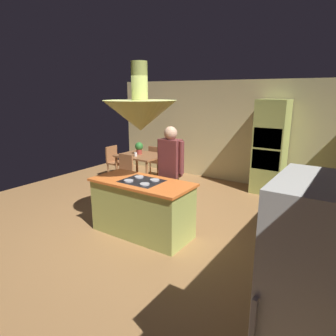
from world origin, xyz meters
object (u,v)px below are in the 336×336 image
object	(u,v)px
dining_table	(141,159)
person_at_island	(170,168)
kitchen_island	(142,207)
refrigerator	(324,322)
chair_facing_island	(123,170)
potted_plant_on_table	(139,147)
oven_tower	(270,147)
chair_at_corner	(115,160)
chair_by_back_wall	(157,160)
cup_on_table	(136,154)

from	to	relation	value
dining_table	person_at_island	world-z (taller)	person_at_island
kitchen_island	refrigerator	distance (m)	3.31
refrigerator	person_at_island	size ratio (longest dim) A/B	1.05
chair_facing_island	potted_plant_on_table	distance (m)	0.82
refrigerator	dining_table	distance (m)	5.89
oven_tower	kitchen_island	bearing A→B (deg)	-108.74
chair_at_corner	potted_plant_on_table	bearing A→B (deg)	-88.56
refrigerator	chair_by_back_wall	size ratio (longest dim) A/B	2.06
refrigerator	dining_table	bearing A→B (deg)	139.82
potted_plant_on_table	cup_on_table	distance (m)	0.29
chair_at_corner	potted_plant_on_table	xyz separation A→B (m)	(0.83, 0.02, 0.42)
chair_by_back_wall	chair_at_corner	bearing A→B (deg)	36.43
dining_table	chair_facing_island	bearing A→B (deg)	-90.00
kitchen_island	oven_tower	distance (m)	3.48
potted_plant_on_table	chair_by_back_wall	bearing A→B (deg)	82.91
kitchen_island	oven_tower	world-z (taller)	oven_tower
kitchen_island	dining_table	size ratio (longest dim) A/B	1.56
potted_plant_on_table	dining_table	bearing A→B (deg)	-14.41
dining_table	chair_at_corner	distance (m)	0.93
potted_plant_on_table	person_at_island	bearing A→B (deg)	-37.70
chair_by_back_wall	potted_plant_on_table	size ratio (longest dim) A/B	2.90
cup_on_table	chair_by_back_wall	bearing A→B (deg)	90.64
kitchen_island	chair_facing_island	distance (m)	2.22
chair_facing_island	chair_at_corner	size ratio (longest dim) A/B	1.00
kitchen_island	oven_tower	xyz separation A→B (m)	(1.10, 3.24, 0.60)
oven_tower	chair_facing_island	world-z (taller)	oven_tower
potted_plant_on_table	cup_on_table	size ratio (longest dim) A/B	3.33
person_at_island	oven_tower	bearing A→B (deg)	69.15
kitchen_island	refrigerator	bearing A→B (deg)	-31.27
cup_on_table	oven_tower	bearing A→B (deg)	26.14
chair_facing_island	chair_by_back_wall	distance (m)	1.35
chair_by_back_wall	potted_plant_on_table	xyz separation A→B (m)	(-0.08, -0.65, 0.42)
dining_table	chair_facing_island	distance (m)	0.69
chair_facing_island	potted_plant_on_table	world-z (taller)	potted_plant_on_table
kitchen_island	chair_by_back_wall	size ratio (longest dim) A/B	1.91
dining_table	cup_on_table	world-z (taller)	cup_on_table
chair_by_back_wall	chair_facing_island	bearing A→B (deg)	90.00
refrigerator	potted_plant_on_table	distance (m)	5.97
refrigerator	potted_plant_on_table	bearing A→B (deg)	140.17
chair_facing_island	chair_at_corner	bearing A→B (deg)	143.57
person_at_island	chair_facing_island	bearing A→B (deg)	157.00
person_at_island	chair_facing_island	xyz separation A→B (m)	(-1.81, 0.77, -0.48)
dining_table	person_at_island	size ratio (longest dim) A/B	0.62
refrigerator	chair_by_back_wall	world-z (taller)	refrigerator
oven_tower	chair_by_back_wall	size ratio (longest dim) A/B	2.43
kitchen_island	chair_at_corner	size ratio (longest dim) A/B	1.91
oven_tower	cup_on_table	bearing A→B (deg)	-153.86
potted_plant_on_table	kitchen_island	bearing A→B (deg)	-49.97
kitchen_island	oven_tower	size ratio (longest dim) A/B	0.79
refrigerator	potted_plant_on_table	world-z (taller)	refrigerator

